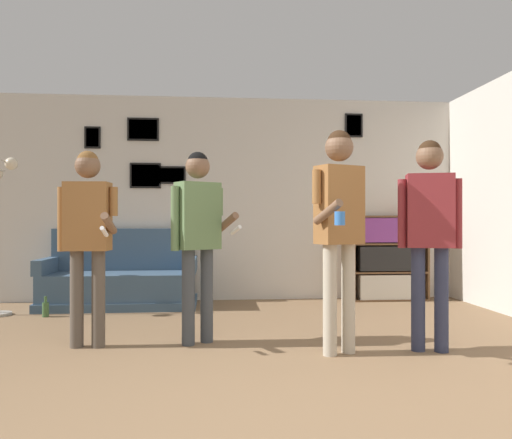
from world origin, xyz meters
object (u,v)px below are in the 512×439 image
person_spectator_near_bookshelf (430,221)px  drinking_cup (403,212)px  couch (121,281)px  bottle_on_floor (46,309)px  person_player_foreground_center (198,226)px  bookshelf (388,258)px  person_player_foreground_left (88,227)px  person_watcher_holding_cup (339,215)px

person_spectator_near_bookshelf → drinking_cup: size_ratio=16.06×
couch → bottle_on_floor: size_ratio=8.24×
bottle_on_floor → person_player_foreground_center: bearing=-38.1°
couch → bottle_on_floor: (-0.70, -0.62, -0.22)m
bookshelf → person_spectator_near_bookshelf: person_spectator_near_bookshelf is taller
person_spectator_near_bookshelf → bottle_on_floor: 4.10m
couch → bottle_on_floor: bearing=-138.1°
person_player_foreground_left → person_spectator_near_bookshelf: size_ratio=0.96×
person_player_foreground_center → drinking_cup: person_player_foreground_center is taller
person_player_foreground_center → drinking_cup: (2.66, 2.15, 0.17)m
bookshelf → person_player_foreground_center: size_ratio=0.68×
couch → person_watcher_holding_cup: (2.13, -2.40, 0.80)m
person_player_foreground_center → bookshelf: bearing=41.2°
couch → person_player_foreground_center: person_player_foreground_center is taller
person_spectator_near_bookshelf → drinking_cup: bearing=73.1°
couch → person_spectator_near_bookshelf: 3.81m
bookshelf → person_player_foreground_left: (-3.37, -2.20, 0.45)m
person_player_foreground_center → person_spectator_near_bookshelf: (1.88, -0.42, 0.04)m
couch → person_player_foreground_center: 2.31m
person_player_foreground_left → person_player_foreground_center: (0.91, 0.05, 0.01)m
person_player_foreground_left → person_watcher_holding_cup: size_ratio=0.92×
couch → bookshelf: bookshelf is taller
bottle_on_floor → bookshelf: bearing=11.1°
drinking_cup → person_watcher_holding_cup: bearing=-120.5°
person_watcher_holding_cup → person_spectator_near_bookshelf: person_watcher_holding_cup is taller
couch → bookshelf: size_ratio=1.65×
bookshelf → drinking_cup: (0.20, 0.00, 0.62)m
couch → drinking_cup: size_ratio=17.47×
person_player_foreground_center → couch: bearing=117.1°
couch → person_watcher_holding_cup: bearing=-48.4°
person_player_foreground_center → person_spectator_near_bookshelf: person_spectator_near_bookshelf is taller
drinking_cup → bottle_on_floor: bearing=-169.4°
person_player_foreground_left → bookshelf: bearing=33.1°
person_spectator_near_bookshelf → person_player_foreground_center: bearing=167.5°
bookshelf → drinking_cup: drinking_cup is taller
bookshelf → bottle_on_floor: bookshelf is taller
couch → person_player_foreground_center: size_ratio=1.13×
bookshelf → person_player_foreground_center: 3.29m
person_watcher_holding_cup → person_spectator_near_bookshelf: 0.75m
person_player_foreground_center → person_watcher_holding_cup: person_watcher_holding_cup is taller
couch → bottle_on_floor: 0.96m
person_player_foreground_left → person_watcher_holding_cup: bearing=-10.8°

